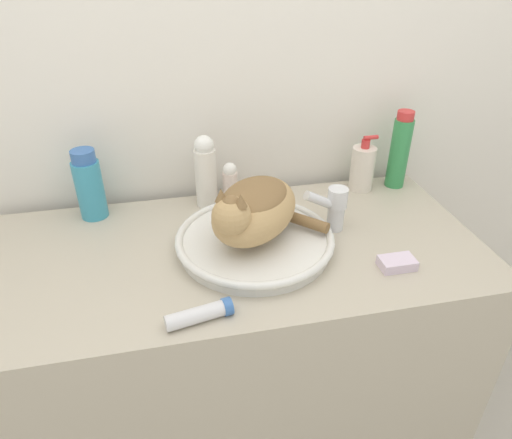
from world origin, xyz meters
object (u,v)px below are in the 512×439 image
at_px(lotion_bottle_white, 206,171).
at_px(soap_bar, 397,263).
at_px(soap_pump_bottle, 362,168).
at_px(mouthwash_bottle, 89,186).
at_px(shampoo_bottle_tall, 400,151).
at_px(faucet, 334,206).
at_px(cat, 253,208).
at_px(deodorant_stick, 230,183).
at_px(cream_tube, 200,314).

xyz_separation_m(lotion_bottle_white, soap_bar, (0.40, -0.39, -0.09)).
bearing_deg(soap_pump_bottle, mouthwash_bottle, 180.00).
bearing_deg(shampoo_bottle_tall, lotion_bottle_white, 180.00).
height_order(faucet, soap_bar, faucet).
bearing_deg(soap_bar, lotion_bottle_white, 135.38).
bearing_deg(mouthwash_bottle, lotion_bottle_white, 0.00).
height_order(shampoo_bottle_tall, soap_pump_bottle, shampoo_bottle_tall).
relative_size(lotion_bottle_white, mouthwash_bottle, 1.07).
bearing_deg(soap_bar, cat, 156.03).
height_order(deodorant_stick, soap_bar, deodorant_stick).
bearing_deg(soap_bar, faucet, 115.75).
bearing_deg(shampoo_bottle_tall, soap_pump_bottle, 180.00).
bearing_deg(soap_pump_bottle, soap_bar, -100.83).
distance_m(cat, faucet, 0.23).
xyz_separation_m(soap_pump_bottle, lotion_bottle_white, (-0.47, 0.00, 0.03)).
distance_m(shampoo_bottle_tall, deodorant_stick, 0.52).
distance_m(shampoo_bottle_tall, lotion_bottle_white, 0.59).
xyz_separation_m(deodorant_stick, mouthwash_bottle, (-0.38, 0.00, 0.03)).
xyz_separation_m(cat, shampoo_bottle_tall, (0.50, 0.25, -0.00)).
distance_m(cat, deodorant_stick, 0.26).
height_order(cream_tube, soap_bar, cream_tube).
relative_size(soap_pump_bottle, soap_bar, 2.07).
bearing_deg(mouthwash_bottle, deodorant_stick, 0.00).
xyz_separation_m(faucet, mouthwash_bottle, (-0.62, 0.20, 0.02)).
distance_m(cat, soap_bar, 0.36).
bearing_deg(soap_bar, mouthwash_bottle, 151.11).
relative_size(deodorant_stick, cream_tube, 0.88).
distance_m(deodorant_stick, mouthwash_bottle, 0.38).
height_order(shampoo_bottle_tall, deodorant_stick, shampoo_bottle_tall).
bearing_deg(soap_bar, shampoo_bottle_tall, 64.35).
bearing_deg(shampoo_bottle_tall, mouthwash_bottle, 180.00).
bearing_deg(faucet, soap_pump_bottle, -140.25).
distance_m(deodorant_stick, soap_bar, 0.51).
distance_m(soap_pump_bottle, mouthwash_bottle, 0.79).
relative_size(lotion_bottle_white, cream_tube, 1.48).
height_order(soap_pump_bottle, mouthwash_bottle, mouthwash_bottle).
bearing_deg(faucet, cat, 1.56).
xyz_separation_m(faucet, lotion_bottle_white, (-0.31, 0.20, 0.03)).
bearing_deg(mouthwash_bottle, shampoo_bottle_tall, 0.00).
xyz_separation_m(mouthwash_bottle, cream_tube, (0.24, -0.47, -0.08)).
bearing_deg(faucet, lotion_bottle_white, -44.60).
xyz_separation_m(faucet, shampoo_bottle_tall, (0.28, 0.20, 0.05)).
distance_m(soap_pump_bottle, lotion_bottle_white, 0.47).
distance_m(cat, cream_tube, 0.29).
height_order(cat, soap_bar, cat).
bearing_deg(cream_tube, lotion_bottle_white, 81.53).
bearing_deg(soap_pump_bottle, faucet, -129.24).
relative_size(cat, soap_bar, 4.08).
relative_size(shampoo_bottle_tall, lotion_bottle_white, 1.13).
bearing_deg(mouthwash_bottle, soap_pump_bottle, 0.00).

